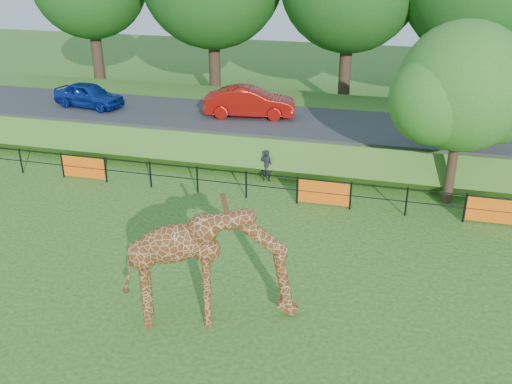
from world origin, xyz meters
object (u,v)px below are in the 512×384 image
Objects in this scene: car_blue at (89,95)px; car_red at (250,102)px; visitor at (267,165)px; tree_east at (466,92)px; giraffe at (212,266)px.

car_red is at bearing -76.84° from car_blue.
car_blue is 2.70× the size of visitor.
giraffe is at bearing -124.37° from tree_east.
car_blue is 18.01m from tree_east.
visitor is at bearing -100.48° from car_blue.
tree_east is (9.15, -4.48, 2.16)m from car_red.
car_blue is at bearing -16.09° from visitor.
car_red is (-2.82, 13.73, 0.53)m from giraffe.
tree_east reaches higher than car_blue.
tree_east reaches higher than car_red.
giraffe is at bearing -130.27° from car_blue.
giraffe is at bearing 99.78° from visitor.
giraffe is 0.66× the size of tree_east.
giraffe is 1.05× the size of car_red.
giraffe is 3.29× the size of visitor.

